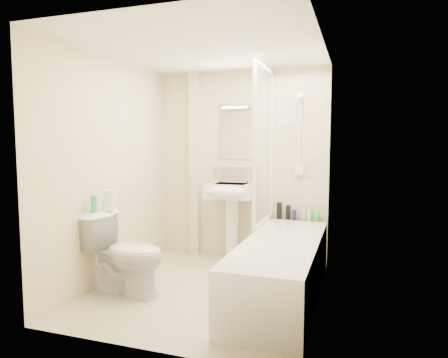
% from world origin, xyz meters
% --- Properties ---
extents(floor, '(2.50, 2.50, 0.00)m').
position_xyz_m(floor, '(0.00, 0.00, 0.00)').
color(floor, beige).
rests_on(floor, ground).
extents(wall_back, '(2.20, 0.02, 2.40)m').
position_xyz_m(wall_back, '(0.00, 1.25, 1.20)').
color(wall_back, beige).
rests_on(wall_back, ground).
extents(wall_left, '(0.02, 2.50, 2.40)m').
position_xyz_m(wall_left, '(-1.10, 0.00, 1.20)').
color(wall_left, beige).
rests_on(wall_left, ground).
extents(wall_right, '(0.02, 2.50, 2.40)m').
position_xyz_m(wall_right, '(1.10, 0.00, 1.20)').
color(wall_right, beige).
rests_on(wall_right, ground).
extents(ceiling, '(2.20, 2.50, 0.02)m').
position_xyz_m(ceiling, '(0.00, 0.00, 2.40)').
color(ceiling, white).
rests_on(ceiling, wall_back).
extents(tile_back, '(0.70, 0.01, 1.75)m').
position_xyz_m(tile_back, '(0.75, 1.24, 1.42)').
color(tile_back, beige).
rests_on(tile_back, wall_back).
extents(tile_right, '(0.01, 2.10, 1.75)m').
position_xyz_m(tile_right, '(1.09, 0.05, 1.42)').
color(tile_right, beige).
rests_on(tile_right, wall_right).
extents(pipe_boxing, '(0.12, 0.12, 2.40)m').
position_xyz_m(pipe_boxing, '(-0.62, 1.19, 1.20)').
color(pipe_boxing, beige).
rests_on(pipe_boxing, ground).
extents(splashback, '(0.60, 0.02, 0.30)m').
position_xyz_m(splashback, '(-0.07, 1.24, 1.03)').
color(splashback, beige).
rests_on(splashback, wall_back).
extents(mirror, '(0.46, 0.01, 0.60)m').
position_xyz_m(mirror, '(-0.07, 1.24, 1.58)').
color(mirror, white).
rests_on(mirror, wall_back).
extents(strip_light, '(0.42, 0.07, 0.07)m').
position_xyz_m(strip_light, '(-0.07, 1.22, 1.95)').
color(strip_light, silver).
rests_on(strip_light, wall_back).
extents(bathtub, '(0.70, 2.10, 0.55)m').
position_xyz_m(bathtub, '(0.75, 0.05, 0.29)').
color(bathtub, white).
rests_on(bathtub, ground).
extents(shower_screen, '(0.04, 0.92, 1.80)m').
position_xyz_m(shower_screen, '(0.40, 0.80, 1.45)').
color(shower_screen, white).
rests_on(shower_screen, bathtub).
extents(shower_fixture, '(0.10, 0.16, 0.99)m').
position_xyz_m(shower_fixture, '(0.75, 1.19, 1.55)').
color(shower_fixture, white).
rests_on(shower_fixture, wall_back).
extents(pedestal_sink, '(0.58, 0.51, 1.11)m').
position_xyz_m(pedestal_sink, '(-0.07, 1.01, 0.78)').
color(pedestal_sink, white).
rests_on(pedestal_sink, ground).
extents(bottle_black_a, '(0.06, 0.06, 0.20)m').
position_xyz_m(bottle_black_a, '(0.52, 1.16, 0.65)').
color(bottle_black_a, black).
rests_on(bottle_black_a, bathtub).
extents(bottle_black_b, '(0.06, 0.06, 0.17)m').
position_xyz_m(bottle_black_b, '(0.63, 1.16, 0.64)').
color(bottle_black_b, black).
rests_on(bottle_black_b, bathtub).
extents(bottle_blue, '(0.05, 0.05, 0.12)m').
position_xyz_m(bottle_blue, '(0.71, 1.16, 0.61)').
color(bottle_blue, navy).
rests_on(bottle_blue, bathtub).
extents(bottle_cream, '(0.06, 0.06, 0.18)m').
position_xyz_m(bottle_cream, '(0.82, 1.16, 0.64)').
color(bottle_cream, '#C7B19A').
rests_on(bottle_cream, bathtub).
extents(bottle_white_b, '(0.05, 0.05, 0.14)m').
position_xyz_m(bottle_white_b, '(0.88, 1.16, 0.62)').
color(bottle_white_b, silver).
rests_on(bottle_white_b, bathtub).
extents(bottle_green, '(0.07, 0.07, 0.10)m').
position_xyz_m(bottle_green, '(0.97, 1.16, 0.60)').
color(bottle_green, green).
rests_on(bottle_green, bathtub).
extents(toilet, '(0.51, 0.83, 0.81)m').
position_xyz_m(toilet, '(-0.72, -0.35, 0.40)').
color(toilet, white).
rests_on(toilet, ground).
extents(toilet_roll_lower, '(0.12, 0.12, 0.11)m').
position_xyz_m(toilet_roll_lower, '(-0.96, -0.27, 0.86)').
color(toilet_roll_lower, white).
rests_on(toilet_roll_lower, toilet).
extents(toilet_roll_upper, '(0.12, 0.12, 0.10)m').
position_xyz_m(toilet_roll_upper, '(-0.94, -0.26, 0.96)').
color(toilet_roll_upper, white).
rests_on(toilet_roll_upper, toilet_roll_lower).
extents(green_bottle, '(0.06, 0.06, 0.17)m').
position_xyz_m(green_bottle, '(-1.01, -0.44, 0.89)').
color(green_bottle, green).
rests_on(green_bottle, toilet).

